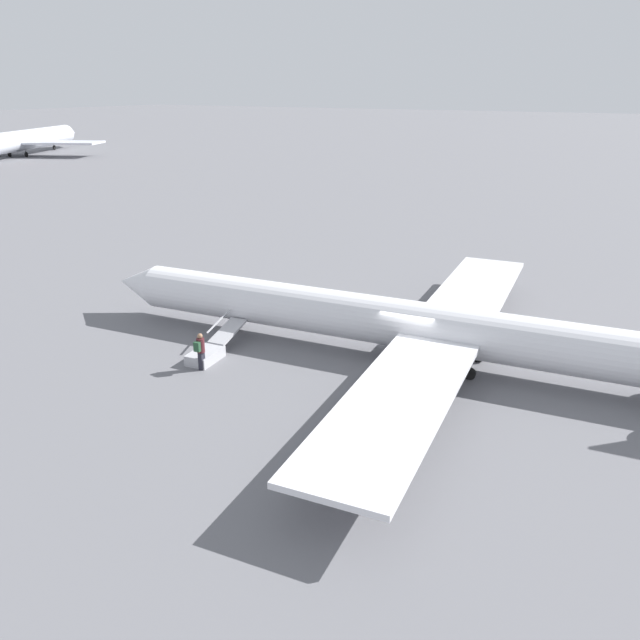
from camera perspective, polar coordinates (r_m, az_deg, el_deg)
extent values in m
plane|color=slate|center=(29.53, 8.34, -3.59)|extent=(600.00, 600.00, 0.00)
cylinder|color=silver|center=(28.87, 8.51, -0.45)|extent=(29.10, 5.05, 2.24)
cone|color=silver|center=(36.07, -16.28, 3.24)|extent=(2.66, 2.42, 2.19)
cube|color=silver|center=(22.25, 6.90, -7.54)|extent=(4.75, 12.48, 0.22)
cube|color=silver|center=(35.31, 14.02, 2.81)|extent=(4.75, 12.48, 0.22)
cylinder|color=black|center=(32.96, -7.56, -0.40)|extent=(0.56, 0.19, 0.55)
cylinder|color=#4C4C51|center=(32.83, -7.59, 0.19)|extent=(0.10, 0.10, 0.17)
cylinder|color=black|center=(27.97, 13.51, -4.79)|extent=(0.56, 0.19, 0.55)
cylinder|color=#4C4C51|center=(27.82, 13.57, -4.11)|extent=(0.10, 0.10, 0.17)
cylinder|color=black|center=(29.78, 14.28, -3.25)|extent=(0.56, 0.19, 0.55)
cylinder|color=#4C4C51|center=(29.64, 14.34, -2.60)|extent=(0.10, 0.10, 0.17)
cylinder|color=silver|center=(129.49, -25.36, 14.66)|extent=(15.58, 29.46, 3.50)
cone|color=silver|center=(144.59, -21.87, 15.58)|extent=(4.69, 4.91, 3.43)
cube|color=silver|center=(124.21, -22.34, 14.78)|extent=(14.04, 10.32, 0.35)
cylinder|color=black|center=(138.32, -23.12, 14.29)|extent=(0.55, 0.88, 0.87)
cylinder|color=#2D2D33|center=(138.27, -23.15, 14.52)|extent=(0.16, 0.16, 0.27)
cylinder|color=black|center=(127.87, -26.51, 13.39)|extent=(0.55, 0.88, 0.87)
cylinder|color=#2D2D33|center=(127.81, -26.55, 13.64)|extent=(0.16, 0.16, 0.27)
cylinder|color=black|center=(126.24, -25.27, 13.52)|extent=(0.55, 0.88, 0.87)
cylinder|color=#2D2D33|center=(126.19, -25.31, 13.77)|extent=(0.16, 0.16, 0.27)
cube|color=#B2B2B7|center=(29.46, -10.45, -3.26)|extent=(1.27, 1.90, 0.50)
cube|color=#B2B2B7|center=(30.80, -8.44, -1.04)|extent=(1.11, 2.30, 0.62)
cube|color=#B2B2B7|center=(30.85, -9.19, -0.05)|extent=(0.28, 2.21, 0.57)
cube|color=#23232D|center=(28.58, -10.76, -3.67)|extent=(0.23, 0.30, 0.85)
cylinder|color=#4C1E23|center=(28.28, -10.86, -2.29)|extent=(0.36, 0.36, 0.65)
sphere|color=#936B4C|center=(28.11, -10.92, -1.45)|extent=(0.24, 0.24, 0.24)
cube|color=#23472D|center=(28.07, -11.18, -2.42)|extent=(0.30, 0.21, 0.44)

